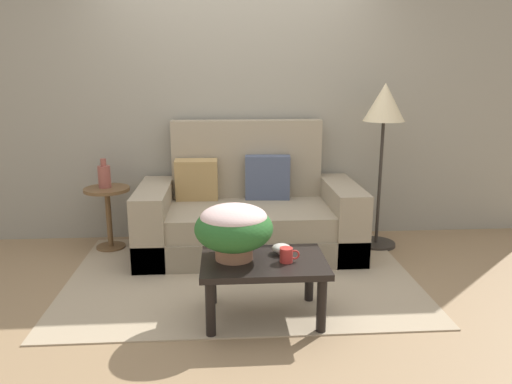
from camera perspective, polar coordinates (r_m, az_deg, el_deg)
ground_plane at (r=3.83m, az=-1.70°, el=-10.41°), size 14.00×14.00×0.00m
wall_back at (r=4.68m, az=-2.39°, el=10.85°), size 6.40×0.12×2.66m
area_rug at (r=3.91m, az=-1.74°, el=-9.85°), size 2.69×1.86×0.01m
couch at (r=4.36m, az=-0.92°, el=-2.81°), size 1.93×0.94×1.15m
coffee_table at (r=3.16m, az=0.90°, el=-9.14°), size 0.80×0.55×0.41m
side_table at (r=4.57m, az=-17.05°, el=-1.69°), size 0.41×0.41×0.58m
floor_lamp at (r=4.46m, az=14.85°, el=8.71°), size 0.36×0.36×1.49m
potted_plant at (r=3.08m, az=-2.64°, el=-4.11°), size 0.50×0.50×0.36m
coffee_mug at (r=3.09m, az=3.65°, el=-7.42°), size 0.13×0.08×0.09m
snack_bowl at (r=3.23m, az=3.02°, el=-6.66°), size 0.13×0.13×0.07m
table_vase at (r=4.53m, az=-17.46°, el=1.83°), size 0.11×0.11×0.26m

